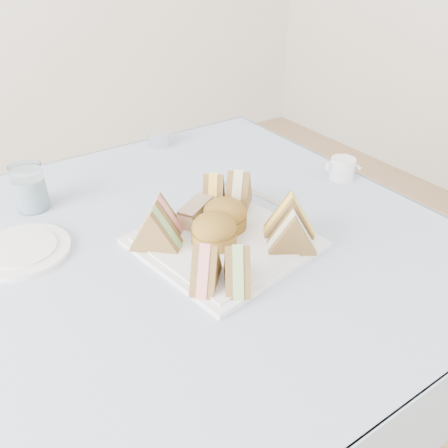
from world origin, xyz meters
TOP-DOWN VIEW (x-y plane):
  - table at (0.00, 0.00)m, footprint 0.90×0.90m
  - tablecloth at (0.00, 0.00)m, footprint 1.02×1.02m
  - serving_plate at (0.05, -0.07)m, footprint 0.34×0.34m
  - sandwich_fl_a at (-0.05, -0.16)m, footprint 0.09×0.09m
  - sandwich_fl_b at (-0.01, -0.19)m, footprint 0.08×0.10m
  - sandwich_fr_a at (0.17, -0.12)m, footprint 0.11×0.10m
  - sandwich_fr_b at (0.14, -0.17)m, footprint 0.10×0.09m
  - sandwich_bl_a at (-0.07, -0.01)m, footprint 0.10×0.10m
  - sandwich_bl_b at (-0.04, 0.03)m, footprint 0.10×0.09m
  - sandwich_br_a at (0.15, 0.02)m, footprint 0.11×0.10m
  - sandwich_br_b at (0.10, 0.05)m, footprint 0.09×0.10m
  - scone_left at (0.03, -0.07)m, footprint 0.11×0.11m
  - scone_right at (0.07, -0.03)m, footprint 0.13×0.13m
  - pastry_slice at (0.04, 0.02)m, footprint 0.10×0.08m
  - side_plate at (-0.29, 0.13)m, footprint 0.24×0.24m
  - water_glass at (-0.22, 0.29)m, footprint 0.08×0.08m
  - tea_strainer at (0.17, 0.45)m, footprint 0.09×0.09m
  - knife at (0.23, 0.03)m, footprint 0.06×0.19m
  - fork at (0.18, 0.04)m, footprint 0.02×0.17m
  - creamer_jug at (0.45, 0.01)m, footprint 0.08×0.08m

SIDE VIEW (x-z plane):
  - table at x=0.00m, z-range 0.00..0.74m
  - tablecloth at x=0.00m, z-range 0.74..0.75m
  - fork at x=0.18m, z-range 0.75..0.75m
  - knife at x=0.23m, z-range 0.75..0.75m
  - side_plate at x=-0.29m, z-range 0.75..0.76m
  - serving_plate at x=0.05m, z-range 0.75..0.76m
  - tea_strainer at x=0.17m, z-range 0.75..0.79m
  - creamer_jug at x=0.45m, z-range 0.75..0.80m
  - pastry_slice at x=0.04m, z-range 0.76..0.80m
  - scone_right at x=0.07m, z-range 0.76..0.82m
  - scone_left at x=0.03m, z-range 0.76..0.82m
  - water_glass at x=-0.22m, z-range 0.75..0.85m
  - sandwich_fl_b at x=-0.01m, z-range 0.76..0.84m
  - sandwich_fl_a at x=-0.05m, z-range 0.76..0.84m
  - sandwich_bl_b at x=-0.04m, z-range 0.76..0.84m
  - sandwich_br_b at x=0.10m, z-range 0.76..0.84m
  - sandwich_fr_b at x=0.14m, z-range 0.76..0.84m
  - sandwich_bl_a at x=-0.07m, z-range 0.76..0.85m
  - sandwich_br_a at x=0.15m, z-range 0.76..0.85m
  - sandwich_fr_a at x=0.17m, z-range 0.76..0.85m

